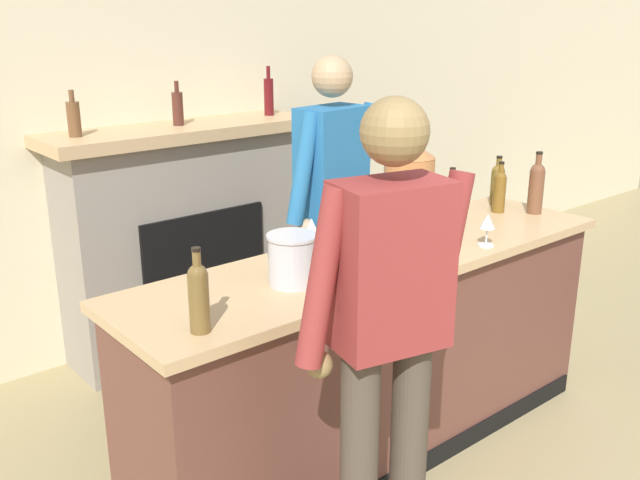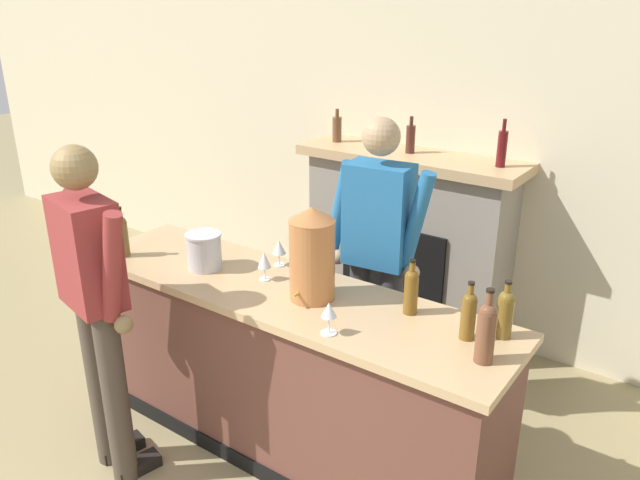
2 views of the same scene
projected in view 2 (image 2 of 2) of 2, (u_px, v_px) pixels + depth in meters
name	position (u px, v px, depth m)	size (l,w,h in m)	color
wall_back_panel	(465.00, 156.00, 4.43)	(12.00, 0.07, 2.75)	beige
bar_counter	(285.00, 371.00, 3.45)	(2.52, 0.66, 1.00)	brown
fireplace_stone	(407.00, 244.00, 4.63)	(1.65, 0.52, 1.72)	gray
person_customer	(96.00, 305.00, 3.09)	(0.65, 0.37, 1.81)	#483D31
person_bartender	(376.00, 259.00, 3.58)	(0.66, 0.34, 1.84)	#35383E
copper_dispenser	(312.00, 253.00, 3.08)	(0.23, 0.27, 0.49)	#B26E3B
ice_bucket_steel	(204.00, 251.00, 3.48)	(0.20, 0.20, 0.21)	silver
wine_bottle_merlot_tall	(411.00, 289.00, 2.98)	(0.07, 0.07, 0.28)	brown
wine_bottle_cabernet_heavy	(486.00, 330.00, 2.57)	(0.08, 0.08, 0.34)	brown
wine_bottle_chardonnay_pale	(469.00, 313.00, 2.75)	(0.07, 0.07, 0.28)	brown
wine_bottle_port_short	(505.00, 312.00, 2.77)	(0.08, 0.08, 0.28)	brown
wine_bottle_riesling_slim	(122.00, 234.00, 3.63)	(0.07, 0.07, 0.30)	brown
wine_glass_front_right	(329.00, 312.00, 2.80)	(0.07, 0.07, 0.16)	silver
wine_glass_by_dispenser	(279.00, 248.00, 3.51)	(0.08, 0.08, 0.15)	silver
wine_glass_mid_counter	(264.00, 260.00, 3.33)	(0.07, 0.07, 0.16)	silver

